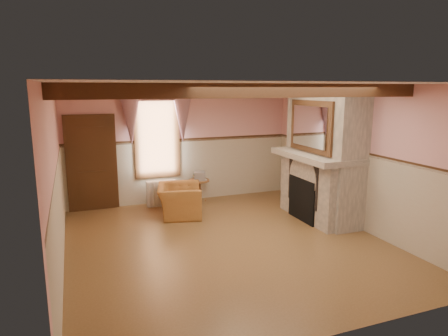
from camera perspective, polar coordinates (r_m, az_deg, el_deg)
name	(u,v)px	position (r m, az deg, el deg)	size (l,w,h in m)	color
floor	(226,242)	(7.32, 0.32, -10.58)	(5.50, 6.00, 0.01)	brown
ceiling	(226,84)	(6.79, 0.35, 11.89)	(5.50, 6.00, 0.01)	silver
wall_back	(182,144)	(9.74, -6.08, 3.41)	(5.50, 0.02, 2.80)	pink
wall_front	(330,218)	(4.35, 14.90, -6.92)	(5.50, 0.02, 2.80)	pink
wall_left	(55,179)	(6.48, -22.99, -1.47)	(0.02, 6.00, 2.80)	pink
wall_right	(356,157)	(8.31, 18.31, 1.52)	(0.02, 6.00, 2.80)	pink
wainscot	(226,202)	(7.08, 0.33, -4.94)	(5.50, 6.00, 1.50)	#BCB098
chair_rail	(226,161)	(6.90, 0.34, 1.04)	(5.50, 6.00, 0.08)	black
firebox	(305,199)	(8.55, 11.46, -4.38)	(0.20, 0.95, 0.90)	black
armchair	(179,201)	(8.74, -6.38, -4.64)	(1.04, 0.91, 0.68)	#9E662D
side_table	(199,191)	(9.77, -3.58, -3.26)	(0.51, 0.51, 0.55)	brown
book_stack	(199,176)	(9.68, -3.52, -1.11)	(0.26, 0.32, 0.20)	#B7AD8C
radiator	(162,193)	(9.54, -8.90, -3.58)	(0.70, 0.18, 0.60)	silver
bowl	(311,149)	(8.66, 12.29, 2.66)	(0.37, 0.37, 0.09)	brown
mantel_clock	(297,143)	(9.14, 10.34, 3.52)	(0.14, 0.24, 0.20)	black
oil_lamp	(305,143)	(8.83, 11.53, 3.48)	(0.11, 0.11, 0.28)	#CA7E39
candle_red	(335,153)	(7.99, 15.53, 2.04)	(0.06, 0.06, 0.16)	#B0151E
jar_yellow	(323,151)	(8.31, 13.91, 2.33)	(0.06, 0.06, 0.12)	gold
fireplace	(324,153)	(8.59, 14.11, 2.06)	(0.85, 2.00, 2.80)	gray
mantel	(317,156)	(8.49, 13.10, 1.73)	(1.05, 2.05, 0.12)	gray
overmantel_mirror	(310,127)	(8.31, 12.22, 5.81)	(0.06, 1.44, 1.04)	silver
door	(92,165)	(9.43, -18.36, 0.47)	(1.10, 0.10, 2.10)	black
window	(157,135)	(9.55, -9.56, 4.67)	(1.06, 0.08, 2.02)	white
window_drapes	(157,110)	(9.41, -9.57, 8.24)	(1.30, 0.14, 1.40)	gray
ceiling_beam_front	(258,91)	(5.69, 4.81, 10.95)	(5.50, 0.18, 0.20)	black
ceiling_beam_back	(204,90)	(7.92, -2.86, 11.08)	(5.50, 0.18, 0.20)	black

